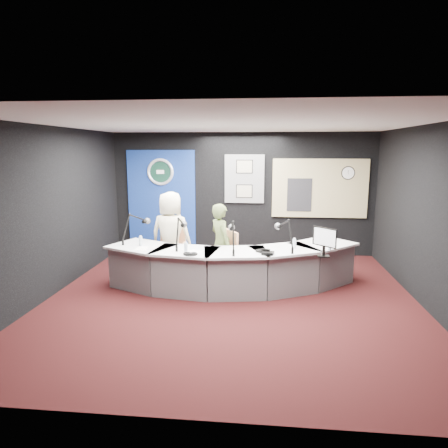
# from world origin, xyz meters

# --- Properties ---
(ground) EXTENTS (6.00, 6.00, 0.00)m
(ground) POSITION_xyz_m (0.00, 0.00, 0.00)
(ground) COLOR black
(ground) RESTS_ON ground
(ceiling) EXTENTS (6.00, 6.00, 0.02)m
(ceiling) POSITION_xyz_m (0.00, 0.00, 2.80)
(ceiling) COLOR silver
(ceiling) RESTS_ON ground
(wall_back) EXTENTS (6.00, 0.02, 2.80)m
(wall_back) POSITION_xyz_m (0.00, 3.00, 1.40)
(wall_back) COLOR black
(wall_back) RESTS_ON ground
(wall_front) EXTENTS (6.00, 0.02, 2.80)m
(wall_front) POSITION_xyz_m (0.00, -3.00, 1.40)
(wall_front) COLOR black
(wall_front) RESTS_ON ground
(wall_left) EXTENTS (0.02, 6.00, 2.80)m
(wall_left) POSITION_xyz_m (-3.00, 0.00, 1.40)
(wall_left) COLOR black
(wall_left) RESTS_ON ground
(wall_right) EXTENTS (0.02, 6.00, 2.80)m
(wall_right) POSITION_xyz_m (3.00, 0.00, 1.40)
(wall_right) COLOR black
(wall_right) RESTS_ON ground
(broadcast_desk) EXTENTS (4.50, 1.90, 0.75)m
(broadcast_desk) POSITION_xyz_m (-0.05, 0.55, 0.38)
(broadcast_desk) COLOR silver
(broadcast_desk) RESTS_ON ground
(backdrop_panel) EXTENTS (1.60, 0.05, 2.30)m
(backdrop_panel) POSITION_xyz_m (-1.90, 2.97, 1.25)
(backdrop_panel) COLOR navy
(backdrop_panel) RESTS_ON wall_back
(agency_seal) EXTENTS (0.63, 0.07, 0.63)m
(agency_seal) POSITION_xyz_m (-1.90, 2.93, 1.90)
(agency_seal) COLOR silver
(agency_seal) RESTS_ON backdrop_panel
(seal_center) EXTENTS (0.48, 0.01, 0.48)m
(seal_center) POSITION_xyz_m (-1.90, 2.94, 1.90)
(seal_center) COLOR black
(seal_center) RESTS_ON backdrop_panel
(pinboard) EXTENTS (0.90, 0.04, 1.10)m
(pinboard) POSITION_xyz_m (0.05, 2.97, 1.75)
(pinboard) COLOR slate
(pinboard) RESTS_ON wall_back
(framed_photo_upper) EXTENTS (0.34, 0.02, 0.27)m
(framed_photo_upper) POSITION_xyz_m (0.05, 2.94, 2.03)
(framed_photo_upper) COLOR gray
(framed_photo_upper) RESTS_ON pinboard
(framed_photo_lower) EXTENTS (0.34, 0.02, 0.27)m
(framed_photo_lower) POSITION_xyz_m (0.05, 2.94, 1.47)
(framed_photo_lower) COLOR gray
(framed_photo_lower) RESTS_ON pinboard
(booth_window_frame) EXTENTS (2.12, 0.06, 1.32)m
(booth_window_frame) POSITION_xyz_m (1.75, 2.97, 1.55)
(booth_window_frame) COLOR tan
(booth_window_frame) RESTS_ON wall_back
(booth_glow) EXTENTS (2.00, 0.02, 1.20)m
(booth_glow) POSITION_xyz_m (1.75, 2.96, 1.55)
(booth_glow) COLOR #FFE8A1
(booth_glow) RESTS_ON booth_window_frame
(equipment_rack) EXTENTS (0.55, 0.02, 0.75)m
(equipment_rack) POSITION_xyz_m (1.30, 2.94, 1.40)
(equipment_rack) COLOR black
(equipment_rack) RESTS_ON booth_window_frame
(wall_clock) EXTENTS (0.28, 0.01, 0.28)m
(wall_clock) POSITION_xyz_m (2.35, 2.94, 1.90)
(wall_clock) COLOR white
(wall_clock) RESTS_ON booth_window_frame
(armchair_left) EXTENTS (0.59, 0.59, 1.02)m
(armchair_left) POSITION_xyz_m (-1.24, 1.08, 0.51)
(armchair_left) COLOR #B57752
(armchair_left) RESTS_ON ground
(armchair_right) EXTENTS (0.72, 0.72, 0.94)m
(armchair_right) POSITION_xyz_m (-0.26, 0.79, 0.47)
(armchair_right) COLOR #B57752
(armchair_right) RESTS_ON ground
(draped_jacket) EXTENTS (0.50, 0.11, 0.70)m
(draped_jacket) POSITION_xyz_m (-1.26, 1.33, 0.62)
(draped_jacket) COLOR gray
(draped_jacket) RESTS_ON armchair_left
(person_man) EXTENTS (0.87, 0.63, 1.64)m
(person_man) POSITION_xyz_m (-1.24, 1.08, 0.82)
(person_man) COLOR beige
(person_man) RESTS_ON ground
(person_woman) EXTENTS (0.59, 0.64, 1.47)m
(person_woman) POSITION_xyz_m (-0.26, 0.79, 0.73)
(person_woman) COLOR #505F31
(person_woman) RESTS_ON ground
(computer_monitor) EXTENTS (0.33, 0.33, 0.30)m
(computer_monitor) POSITION_xyz_m (1.46, 0.03, 1.07)
(computer_monitor) COLOR black
(computer_monitor) RESTS_ON broadcast_desk
(desk_phone) EXTENTS (0.21, 0.18, 0.05)m
(desk_phone) POSITION_xyz_m (0.58, 0.07, 0.78)
(desk_phone) COLOR black
(desk_phone) RESTS_ON broadcast_desk
(headphones_near) EXTENTS (0.21, 0.21, 0.04)m
(headphones_near) POSITION_xyz_m (0.50, 0.24, 0.77)
(headphones_near) COLOR black
(headphones_near) RESTS_ON broadcast_desk
(headphones_far) EXTENTS (0.24, 0.24, 0.04)m
(headphones_far) POSITION_xyz_m (-0.65, -0.07, 0.77)
(headphones_far) COLOR black
(headphones_far) RESTS_ON broadcast_desk
(paper_stack) EXTENTS (0.22, 0.30, 0.00)m
(paper_stack) POSITION_xyz_m (-1.55, 0.25, 0.75)
(paper_stack) COLOR white
(paper_stack) RESTS_ON broadcast_desk
(notepad) EXTENTS (0.35, 0.39, 0.00)m
(notepad) POSITION_xyz_m (-0.64, 0.08, 0.75)
(notepad) COLOR white
(notepad) RESTS_ON broadcast_desk
(boom_mic_a) EXTENTS (0.41, 0.67, 0.60)m
(boom_mic_a) POSITION_xyz_m (-1.81, 0.74, 1.05)
(boom_mic_a) COLOR black
(boom_mic_a) RESTS_ON broadcast_desk
(boom_mic_b) EXTENTS (0.16, 0.74, 0.60)m
(boom_mic_b) POSITION_xyz_m (-0.92, 0.43, 1.05)
(boom_mic_b) COLOR black
(boom_mic_b) RESTS_ON broadcast_desk
(boom_mic_c) EXTENTS (0.20, 0.73, 0.60)m
(boom_mic_c) POSITION_xyz_m (-0.00, 0.23, 1.05)
(boom_mic_c) COLOR black
(boom_mic_c) RESTS_ON broadcast_desk
(boom_mic_d) EXTENTS (0.34, 0.70, 0.60)m
(boom_mic_d) POSITION_xyz_m (0.87, 0.45, 1.05)
(boom_mic_d) COLOR black
(boom_mic_d) RESTS_ON broadcast_desk
(water_bottles) EXTENTS (3.32, 0.54, 0.18)m
(water_bottles) POSITION_xyz_m (-0.01, 0.31, 0.84)
(water_bottles) COLOR silver
(water_bottles) RESTS_ON broadcast_desk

